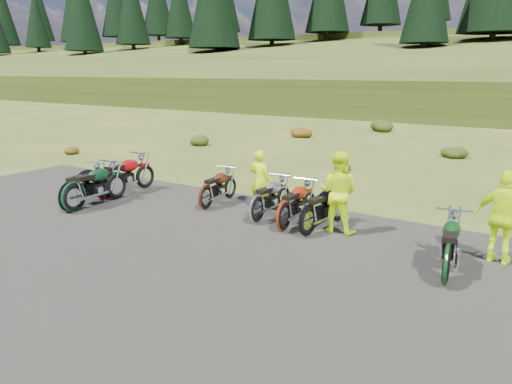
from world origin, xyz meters
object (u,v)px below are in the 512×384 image
Objects in this scene: motorcycle_3 at (257,224)px; motorcycle_7 at (444,286)px; person_middle at (260,181)px; motorcycle_0 at (70,212)px.

motorcycle_7 reaches higher than motorcycle_3.
motorcycle_3 is 1.25× the size of person_middle.
motorcycle_3 is 0.96× the size of motorcycle_7.
motorcycle_3 is at bearing 116.97° from person_middle.
motorcycle_0 reaches higher than motorcycle_3.
person_middle is (4.16, 2.98, 0.80)m from motorcycle_0.
motorcycle_7 is (4.77, -1.22, 0.00)m from motorcycle_3.
motorcycle_3 is at bearing 66.82° from motorcycle_7.
person_middle reaches higher than motorcycle_3.
motorcycle_3 is 1.49m from person_middle.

